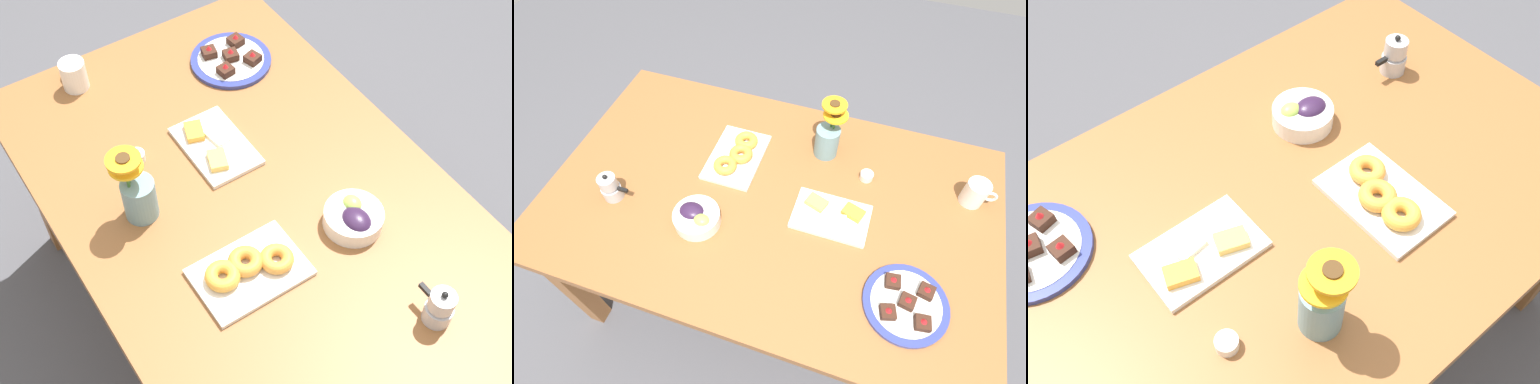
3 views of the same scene
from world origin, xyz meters
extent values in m
plane|color=#4C4C51|center=(0.00, 0.00, 0.00)|extent=(6.00, 6.00, 0.00)
cube|color=brown|center=(0.00, 0.00, 0.72)|extent=(1.60, 1.00, 0.04)
cube|color=brown|center=(0.72, -0.42, 0.35)|extent=(0.07, 0.07, 0.70)
cube|color=brown|center=(0.72, 0.42, 0.35)|extent=(0.07, 0.07, 0.70)
cylinder|color=white|center=(0.68, 0.22, 0.79)|extent=(0.08, 0.08, 0.10)
cylinder|color=brown|center=(0.68, 0.22, 0.83)|extent=(0.07, 0.07, 0.00)
torus|color=white|center=(0.73, 0.22, 0.79)|extent=(0.05, 0.01, 0.05)
cylinder|color=white|center=(-0.20, -0.17, 0.77)|extent=(0.16, 0.16, 0.05)
ellipsoid|color=#2D1938|center=(-0.22, -0.16, 0.79)|extent=(0.09, 0.07, 0.04)
ellipsoid|color=#9EC14C|center=(-0.18, -0.19, 0.79)|extent=(0.06, 0.05, 0.04)
cube|color=white|center=(0.22, -0.01, 0.75)|extent=(0.26, 0.17, 0.01)
cube|color=#EFB74C|center=(0.16, 0.02, 0.76)|extent=(0.08, 0.07, 0.02)
cube|color=white|center=(0.24, -0.03, 0.76)|extent=(0.08, 0.06, 0.01)
cube|color=orange|center=(0.29, 0.02, 0.76)|extent=(0.08, 0.07, 0.02)
cube|color=white|center=(-0.18, 0.14, 0.75)|extent=(0.19, 0.28, 0.01)
torus|color=orange|center=(-0.20, 0.07, 0.77)|extent=(0.10, 0.10, 0.03)
torus|color=orange|center=(-0.16, 0.14, 0.77)|extent=(0.11, 0.11, 0.03)
torus|color=gold|center=(-0.17, 0.21, 0.77)|extent=(0.12, 0.12, 0.03)
cylinder|color=white|center=(0.31, 0.20, 0.75)|extent=(0.05, 0.05, 0.03)
cylinder|color=#C68923|center=(0.31, 0.20, 0.76)|extent=(0.04, 0.04, 0.01)
cylinder|color=navy|center=(0.51, -0.24, 0.75)|extent=(0.26, 0.26, 0.01)
cylinder|color=white|center=(0.51, -0.24, 0.75)|extent=(0.21, 0.21, 0.01)
cube|color=#381E14|center=(0.46, -0.19, 0.77)|extent=(0.05, 0.05, 0.02)
cone|color=red|center=(0.46, -0.19, 0.79)|extent=(0.02, 0.02, 0.01)
cube|color=#381E14|center=(0.56, -0.19, 0.77)|extent=(0.05, 0.05, 0.02)
cone|color=red|center=(0.56, -0.19, 0.79)|extent=(0.02, 0.02, 0.01)
cube|color=#381E14|center=(0.46, -0.29, 0.77)|extent=(0.05, 0.05, 0.02)
cone|color=red|center=(0.46, -0.29, 0.79)|extent=(0.02, 0.02, 0.01)
cube|color=#381E14|center=(0.56, -0.29, 0.77)|extent=(0.05, 0.05, 0.02)
cone|color=red|center=(0.56, -0.29, 0.79)|extent=(0.02, 0.02, 0.01)
cube|color=#381E14|center=(0.51, -0.24, 0.77)|extent=(0.05, 0.05, 0.02)
cone|color=red|center=(0.51, -0.24, 0.79)|extent=(0.02, 0.02, 0.01)
cylinder|color=#6B939E|center=(0.13, 0.28, 0.80)|extent=(0.09, 0.09, 0.12)
cylinder|color=#3D702D|center=(0.14, 0.30, 0.91)|extent=(0.01, 0.01, 0.10)
cylinder|color=orange|center=(0.14, 0.30, 0.97)|extent=(0.09, 0.09, 0.01)
cylinder|color=#472D14|center=(0.14, 0.30, 0.97)|extent=(0.04, 0.04, 0.01)
cylinder|color=#3D702D|center=(0.15, 0.29, 0.89)|extent=(0.01, 0.01, 0.06)
cylinder|color=yellow|center=(0.15, 0.29, 0.93)|extent=(0.09, 0.09, 0.01)
cylinder|color=#472D14|center=(0.15, 0.29, 0.93)|extent=(0.04, 0.04, 0.01)
cylinder|color=#B7B7BC|center=(-0.53, -0.17, 0.77)|extent=(0.07, 0.07, 0.05)
cylinder|color=#B7B7BC|center=(-0.53, -0.17, 0.79)|extent=(0.05, 0.05, 0.01)
cylinder|color=#B7B7BC|center=(-0.53, -0.17, 0.82)|extent=(0.06, 0.06, 0.04)
sphere|color=black|center=(-0.53, -0.17, 0.85)|extent=(0.02, 0.02, 0.02)
cube|color=black|center=(-0.48, -0.17, 0.80)|extent=(0.04, 0.01, 0.01)
camera|label=1|loc=(-0.97, 0.64, 2.28)|focal=50.00mm
camera|label=2|loc=(0.26, -0.77, 1.91)|focal=28.00mm
camera|label=3|loc=(0.51, 0.61, 1.80)|focal=40.00mm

